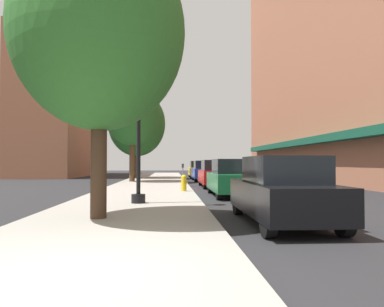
{
  "coord_description": "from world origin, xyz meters",
  "views": [
    {
      "loc": [
        1.27,
        -4.62,
        1.51
      ],
      "look_at": [
        2.78,
        20.43,
        2.14
      ],
      "focal_mm": 33.32,
      "sensor_mm": 36.0,
      "label": 1
    }
  ],
  "objects_px": {
    "parking_meter_near": "(183,171)",
    "car_green": "(232,178)",
    "lamppost": "(139,113)",
    "car_red": "(215,174)",
    "tree_mid": "(100,33)",
    "tree_far": "(132,114)",
    "car_blue": "(204,171)",
    "car_yellow": "(198,170)",
    "car_black": "(282,191)",
    "fire_hydrant": "(184,183)",
    "tree_near": "(137,124)"
  },
  "relations": [
    {
      "from": "parking_meter_near",
      "to": "car_green",
      "type": "distance_m",
      "value": 7.13
    },
    {
      "from": "lamppost",
      "to": "car_red",
      "type": "relative_size",
      "value": 1.37
    },
    {
      "from": "tree_mid",
      "to": "tree_far",
      "type": "xyz_separation_m",
      "value": [
        -1.02,
        17.26,
        0.32
      ]
    },
    {
      "from": "car_blue",
      "to": "car_yellow",
      "type": "relative_size",
      "value": 1.0
    },
    {
      "from": "lamppost",
      "to": "car_red",
      "type": "xyz_separation_m",
      "value": [
        3.83,
        9.23,
        -2.39
      ]
    },
    {
      "from": "tree_mid",
      "to": "car_yellow",
      "type": "relative_size",
      "value": 1.67
    },
    {
      "from": "car_black",
      "to": "car_green",
      "type": "distance_m",
      "value": 7.19
    },
    {
      "from": "fire_hydrant",
      "to": "tree_far",
      "type": "distance_m",
      "value": 10.67
    },
    {
      "from": "tree_mid",
      "to": "car_green",
      "type": "height_order",
      "value": "tree_mid"
    },
    {
      "from": "tree_far",
      "to": "car_black",
      "type": "xyz_separation_m",
      "value": [
        5.55,
        -17.72,
        -4.3
      ]
    },
    {
      "from": "car_blue",
      "to": "fire_hydrant",
      "type": "bearing_deg",
      "value": -98.2
    },
    {
      "from": "fire_hydrant",
      "to": "car_yellow",
      "type": "height_order",
      "value": "car_yellow"
    },
    {
      "from": "parking_meter_near",
      "to": "car_yellow",
      "type": "relative_size",
      "value": 0.3
    },
    {
      "from": "tree_mid",
      "to": "car_green",
      "type": "distance_m",
      "value": 9.03
    },
    {
      "from": "tree_near",
      "to": "car_blue",
      "type": "bearing_deg",
      "value": -31.82
    },
    {
      "from": "parking_meter_near",
      "to": "tree_mid",
      "type": "relative_size",
      "value": 0.18
    },
    {
      "from": "tree_near",
      "to": "car_blue",
      "type": "distance_m",
      "value": 8.03
    },
    {
      "from": "lamppost",
      "to": "car_green",
      "type": "xyz_separation_m",
      "value": [
        3.83,
        3.45,
        -2.39
      ]
    },
    {
      "from": "car_black",
      "to": "tree_far",
      "type": "bearing_deg",
      "value": 108.47
    },
    {
      "from": "tree_near",
      "to": "car_black",
      "type": "height_order",
      "value": "tree_near"
    },
    {
      "from": "tree_near",
      "to": "car_red",
      "type": "relative_size",
      "value": 1.84
    },
    {
      "from": "tree_near",
      "to": "tree_far",
      "type": "distance_m",
      "value": 6.24
    },
    {
      "from": "car_blue",
      "to": "car_yellow",
      "type": "bearing_deg",
      "value": 91.93
    },
    {
      "from": "car_blue",
      "to": "car_red",
      "type": "bearing_deg",
      "value": -88.07
    },
    {
      "from": "parking_meter_near",
      "to": "tree_far",
      "type": "bearing_deg",
      "value": 134.4
    },
    {
      "from": "tree_far",
      "to": "car_black",
      "type": "distance_m",
      "value": 19.06
    },
    {
      "from": "car_black",
      "to": "car_yellow",
      "type": "xyz_separation_m",
      "value": [
        0.0,
        26.3,
        0.0
      ]
    },
    {
      "from": "lamppost",
      "to": "tree_near",
      "type": "xyz_separation_m",
      "value": [
        -1.97,
        20.21,
        1.83
      ]
    },
    {
      "from": "tree_near",
      "to": "parking_meter_near",
      "type": "bearing_deg",
      "value": -68.78
    },
    {
      "from": "tree_mid",
      "to": "car_black",
      "type": "relative_size",
      "value": 1.67
    },
    {
      "from": "tree_near",
      "to": "tree_mid",
      "type": "bearing_deg",
      "value": -86.9
    },
    {
      "from": "parking_meter_near",
      "to": "car_blue",
      "type": "height_order",
      "value": "car_blue"
    },
    {
      "from": "fire_hydrant",
      "to": "tree_near",
      "type": "xyz_separation_m",
      "value": [
        -3.72,
        15.23,
        4.52
      ]
    },
    {
      "from": "parking_meter_near",
      "to": "tree_mid",
      "type": "bearing_deg",
      "value": -100.74
    },
    {
      "from": "car_blue",
      "to": "tree_mid",
      "type": "bearing_deg",
      "value": -100.88
    },
    {
      "from": "car_yellow",
      "to": "tree_near",
      "type": "bearing_deg",
      "value": -158.76
    },
    {
      "from": "car_blue",
      "to": "car_yellow",
      "type": "height_order",
      "value": "same"
    },
    {
      "from": "tree_far",
      "to": "car_blue",
      "type": "distance_m",
      "value": 7.5
    },
    {
      "from": "tree_far",
      "to": "car_red",
      "type": "distance_m",
      "value": 8.47
    },
    {
      "from": "parking_meter_near",
      "to": "car_blue",
      "type": "bearing_deg",
      "value": 72.82
    },
    {
      "from": "lamppost",
      "to": "car_yellow",
      "type": "bearing_deg",
      "value": 80.37
    },
    {
      "from": "tree_far",
      "to": "car_yellow",
      "type": "bearing_deg",
      "value": 57.13
    },
    {
      "from": "car_green",
      "to": "car_black",
      "type": "bearing_deg",
      "value": -91.14
    },
    {
      "from": "lamppost",
      "to": "fire_hydrant",
      "type": "xyz_separation_m",
      "value": [
        1.75,
        4.98,
        -2.68
      ]
    },
    {
      "from": "tree_near",
      "to": "car_yellow",
      "type": "relative_size",
      "value": 1.84
    },
    {
      "from": "car_blue",
      "to": "car_yellow",
      "type": "xyz_separation_m",
      "value": [
        0.0,
        5.95,
        0.0
      ]
    },
    {
      "from": "car_red",
      "to": "car_yellow",
      "type": "distance_m",
      "value": 13.33
    },
    {
      "from": "tree_near",
      "to": "car_yellow",
      "type": "height_order",
      "value": "tree_near"
    },
    {
      "from": "car_green",
      "to": "car_red",
      "type": "relative_size",
      "value": 1.0
    },
    {
      "from": "car_red",
      "to": "car_blue",
      "type": "distance_m",
      "value": 7.39
    }
  ]
}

